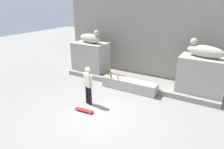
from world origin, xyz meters
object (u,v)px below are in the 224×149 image
Objects in this scene: bottle_brown at (108,73)px; statue_reclining_right at (205,51)px; skateboard at (84,110)px; skater at (88,84)px; bottle_green at (111,75)px; statue_reclining_left at (91,38)px; bottle_orange at (118,77)px.

statue_reclining_right is at bearing 12.66° from bottle_brown.
statue_reclining_right is 2.07× the size of skateboard.
skater reaches higher than bottle_brown.
skateboard is 2.70m from bottle_green.
bottle_brown is at bearing 26.33° from statue_reclining_right.
bottle_brown reaches higher than skateboard.
bottle_brown is (-0.41, 2.25, -0.27)m from skater.
bottle_green is at bearing -70.33° from skater.
statue_reclining_left reaches higher than bottle_green.
bottle_green is at bearing -175.65° from bottle_orange.
statue_reclining_left is 4.99m from skateboard.
bottle_green is (-3.99, -1.24, -1.51)m from statue_reclining_right.
bottle_brown reaches higher than bottle_green.
bottle_brown is at bearing 161.63° from bottle_orange.
statue_reclining_right is at bearing 18.57° from bottle_orange.
bottle_green reaches higher than bottle_orange.
statue_reclining_right is 4.09m from bottle_orange.
bottle_orange is (0.39, 0.03, -0.00)m from bottle_green.
bottle_orange is 0.94× the size of bottle_brown.
statue_reclining_right reaches higher than skater.
bottle_green is (2.10, -1.22, -1.51)m from statue_reclining_left.
skater reaches higher than bottle_green.
skater reaches higher than skateboard.
bottle_orange is at bearing -96.30° from skateboard.
bottle_brown is (-0.33, 0.27, 0.01)m from bottle_green.
bottle_green reaches higher than skateboard.
skater is (-3.91, -3.22, -1.23)m from statue_reclining_right.
bottle_orange is at bearing -81.43° from skater.
statue_reclining_left is 2.51m from bottle_brown.
statue_reclining_right reaches higher than bottle_green.
bottle_brown reaches higher than bottle_orange.
skater reaches higher than bottle_orange.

